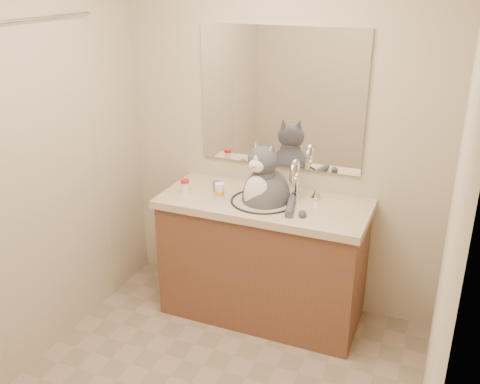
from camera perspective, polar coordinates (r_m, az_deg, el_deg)
name	(u,v)px	position (r m, az deg, el deg)	size (l,w,h in m)	color
room	(193,207)	(2.46, -5.02, -1.55)	(2.22, 2.52, 2.42)	gray
vanity	(263,256)	(3.59, 2.48, -6.86)	(1.34, 0.59, 1.12)	brown
mirror	(280,99)	(3.47, 4.31, 9.91)	(1.10, 0.02, 0.90)	white
shower_curtain	(34,198)	(3.19, -21.11, -0.64)	(0.02, 1.30, 1.93)	beige
cat	(265,194)	(3.40, 2.72, -0.27)	(0.43, 0.43, 0.62)	#4A4A50
pill_bottle_redcap	(185,186)	(3.52, -5.88, 0.61)	(0.07, 0.07, 0.10)	white
pill_bottle_orange	(220,191)	(3.41, -2.18, 0.06)	(0.08, 0.08, 0.10)	white
grey_canister	(216,186)	(3.54, -2.57, 0.64)	(0.05, 0.05, 0.07)	slate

